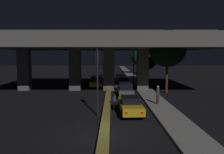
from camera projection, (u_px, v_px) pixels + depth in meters
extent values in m
plane|color=black|center=(105.00, 135.00, 13.29)|extent=(200.00, 200.00, 0.00)
cube|color=olive|center=(111.00, 77.00, 48.12)|extent=(0.61, 126.00, 0.40)
cube|color=gray|center=(137.00, 81.00, 41.14)|extent=(2.28, 126.00, 0.16)
cube|color=#5B5956|center=(76.00, 70.00, 30.76)|extent=(1.55, 1.31, 5.78)
cube|color=#5B5956|center=(143.00, 70.00, 30.73)|extent=(1.55, 1.31, 5.78)
cube|color=#5B5956|center=(110.00, 70.00, 30.74)|extent=(1.55, 1.31, 5.78)
cube|color=#5B5956|center=(25.00, 70.00, 30.78)|extent=(1.55, 1.31, 5.78)
cube|color=#5B5956|center=(110.00, 43.00, 30.38)|extent=(30.06, 13.95, 1.77)
cube|color=#333335|center=(110.00, 33.00, 30.26)|extent=(30.06, 0.40, 0.90)
cylinder|color=black|center=(98.00, 83.00, 17.28)|extent=(0.14, 0.14, 5.35)
cube|color=black|center=(98.00, 58.00, 17.27)|extent=(0.30, 0.28, 0.95)
sphere|color=red|center=(98.00, 54.00, 17.39)|extent=(0.18, 0.18, 0.18)
sphere|color=black|center=(98.00, 58.00, 17.42)|extent=(0.18, 0.18, 0.18)
sphere|color=black|center=(98.00, 61.00, 17.45)|extent=(0.18, 0.18, 0.18)
cylinder|color=#2D2D30|center=(135.00, 62.00, 37.09)|extent=(0.18, 0.18, 7.51)
cylinder|color=#2D2D30|center=(129.00, 41.00, 36.75)|extent=(2.02, 0.10, 0.10)
ellipsoid|color=#F2B759|center=(123.00, 42.00, 36.77)|extent=(0.56, 0.32, 0.24)
cube|color=gold|center=(131.00, 106.00, 18.19)|extent=(1.91, 4.62, 0.62)
cube|color=black|center=(131.00, 100.00, 18.03)|extent=(1.57, 1.89, 0.53)
cylinder|color=black|center=(120.00, 106.00, 19.68)|extent=(0.23, 0.64, 0.63)
cylinder|color=black|center=(138.00, 106.00, 19.75)|extent=(0.23, 0.64, 0.63)
cylinder|color=black|center=(123.00, 115.00, 16.70)|extent=(0.23, 0.64, 0.63)
cylinder|color=black|center=(144.00, 115.00, 16.77)|extent=(0.23, 0.64, 0.63)
cube|color=red|center=(127.00, 113.00, 15.90)|extent=(0.18, 0.04, 0.11)
cube|color=red|center=(143.00, 113.00, 15.95)|extent=(0.18, 0.04, 0.11)
cube|color=#515459|center=(126.00, 91.00, 26.04)|extent=(1.74, 4.32, 0.63)
cube|color=black|center=(126.00, 86.00, 25.97)|extent=(1.52, 2.60, 0.68)
cylinder|color=black|center=(119.00, 92.00, 27.47)|extent=(0.21, 0.59, 0.59)
cylinder|color=black|center=(132.00, 92.00, 27.49)|extent=(0.21, 0.59, 0.59)
cylinder|color=black|center=(120.00, 96.00, 24.65)|extent=(0.21, 0.59, 0.59)
cylinder|color=black|center=(134.00, 96.00, 24.66)|extent=(0.21, 0.59, 0.59)
cube|color=red|center=(122.00, 94.00, 23.88)|extent=(0.18, 0.03, 0.11)
cube|color=red|center=(133.00, 94.00, 23.89)|extent=(0.18, 0.03, 0.11)
cube|color=#141938|center=(122.00, 84.00, 32.45)|extent=(2.13, 4.85, 0.57)
cube|color=black|center=(122.00, 79.00, 32.50)|extent=(1.84, 3.51, 0.84)
cylinder|color=black|center=(116.00, 85.00, 34.09)|extent=(0.23, 0.70, 0.70)
cylinder|color=black|center=(128.00, 85.00, 33.99)|extent=(0.23, 0.70, 0.70)
cylinder|color=black|center=(115.00, 88.00, 30.96)|extent=(0.23, 0.70, 0.70)
cylinder|color=black|center=(128.00, 88.00, 30.86)|extent=(0.23, 0.70, 0.70)
cube|color=red|center=(117.00, 86.00, 30.10)|extent=(0.18, 0.04, 0.11)
cube|color=red|center=(127.00, 86.00, 30.03)|extent=(0.18, 0.04, 0.11)
cube|color=gold|center=(122.00, 80.00, 38.12)|extent=(2.04, 4.61, 0.61)
cube|color=black|center=(122.00, 76.00, 38.06)|extent=(1.76, 2.78, 0.68)
cylinder|color=black|center=(116.00, 81.00, 39.67)|extent=(0.22, 0.66, 0.65)
cylinder|color=black|center=(127.00, 81.00, 39.61)|extent=(0.22, 0.66, 0.65)
cylinder|color=black|center=(116.00, 83.00, 36.69)|extent=(0.22, 0.66, 0.65)
cylinder|color=black|center=(127.00, 83.00, 36.62)|extent=(0.22, 0.66, 0.65)
cube|color=red|center=(118.00, 81.00, 35.87)|extent=(0.18, 0.04, 0.11)
cube|color=red|center=(126.00, 81.00, 35.82)|extent=(0.18, 0.04, 0.11)
cube|color=gold|center=(98.00, 83.00, 33.67)|extent=(2.06, 4.76, 0.69)
cube|color=black|center=(98.00, 78.00, 33.48)|extent=(1.79, 3.44, 0.77)
cylinder|color=black|center=(103.00, 87.00, 32.12)|extent=(0.23, 0.68, 0.67)
cylinder|color=black|center=(91.00, 86.00, 32.20)|extent=(0.23, 0.68, 0.67)
cylinder|color=black|center=(105.00, 84.00, 35.20)|extent=(0.23, 0.68, 0.67)
cylinder|color=black|center=(94.00, 84.00, 35.28)|extent=(0.23, 0.68, 0.67)
cube|color=white|center=(104.00, 82.00, 35.99)|extent=(0.18, 0.04, 0.11)
cube|color=white|center=(96.00, 82.00, 36.05)|extent=(0.18, 0.04, 0.11)
cube|color=#591414|center=(101.00, 76.00, 47.18)|extent=(1.79, 4.04, 0.59)
cube|color=black|center=(101.00, 73.00, 47.33)|extent=(1.54, 1.96, 0.51)
cylinder|color=black|center=(105.00, 77.00, 45.91)|extent=(0.21, 0.67, 0.67)
cylinder|color=black|center=(97.00, 77.00, 45.88)|extent=(0.21, 0.67, 0.67)
cylinder|color=black|center=(105.00, 76.00, 48.54)|extent=(0.21, 0.67, 0.67)
cylinder|color=black|center=(98.00, 76.00, 48.51)|extent=(0.21, 0.67, 0.67)
cube|color=white|center=(104.00, 75.00, 49.21)|extent=(0.18, 0.03, 0.11)
cube|color=white|center=(99.00, 75.00, 49.19)|extent=(0.18, 0.03, 0.11)
cube|color=black|center=(103.00, 72.00, 56.97)|extent=(1.95, 4.75, 0.75)
cube|color=black|center=(103.00, 69.00, 56.78)|extent=(1.71, 3.42, 0.78)
cylinder|color=black|center=(107.00, 74.00, 55.46)|extent=(0.21, 0.67, 0.66)
cylinder|color=black|center=(99.00, 74.00, 55.44)|extent=(0.21, 0.67, 0.66)
cylinder|color=black|center=(107.00, 73.00, 58.56)|extent=(0.21, 0.67, 0.66)
cylinder|color=black|center=(100.00, 73.00, 58.55)|extent=(0.21, 0.67, 0.66)
cube|color=white|center=(106.00, 72.00, 59.35)|extent=(0.18, 0.03, 0.11)
cube|color=white|center=(101.00, 72.00, 59.33)|extent=(0.18, 0.03, 0.11)
cylinder|color=black|center=(115.00, 104.00, 20.82)|extent=(0.10, 0.56, 0.55)
cylinder|color=black|center=(115.00, 107.00, 19.43)|extent=(0.12, 0.56, 0.55)
cube|color=black|center=(115.00, 103.00, 20.11)|extent=(0.28, 1.07, 0.32)
cylinder|color=navy|center=(115.00, 99.00, 20.07)|extent=(0.33, 0.33, 0.50)
sphere|color=black|center=(115.00, 95.00, 20.03)|extent=(0.24, 0.24, 0.24)
cube|color=red|center=(115.00, 105.00, 19.36)|extent=(0.08, 0.03, 0.08)
cylinder|color=#2D261E|center=(158.00, 100.00, 21.17)|extent=(0.26, 0.26, 0.85)
cylinder|color=#3F3F44|center=(159.00, 92.00, 21.09)|extent=(0.31, 0.31, 0.71)
sphere|color=tan|center=(159.00, 87.00, 21.05)|extent=(0.23, 0.23, 0.23)
cylinder|color=#38281C|center=(167.00, 78.00, 28.13)|extent=(0.31, 0.31, 4.00)
sphere|color=black|center=(168.00, 48.00, 27.77)|extent=(4.79, 4.79, 4.79)
cylinder|color=#38281C|center=(147.00, 74.00, 43.10)|extent=(0.41, 0.41, 2.59)
sphere|color=black|center=(147.00, 60.00, 42.84)|extent=(3.90, 3.90, 3.90)
cylinder|color=#38281C|center=(139.00, 68.00, 58.44)|extent=(0.29, 0.29, 3.03)
sphere|color=black|center=(139.00, 57.00, 58.15)|extent=(4.06, 4.06, 4.06)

